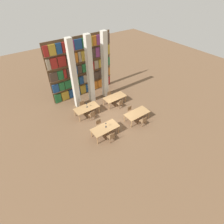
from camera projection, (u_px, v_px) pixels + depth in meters
name	position (u px, v px, depth m)	size (l,w,h in m)	color
ground_plane	(111.00, 117.00, 14.75)	(40.00, 40.00, 0.00)	brown
bookshelf_bank	(82.00, 68.00, 15.94)	(6.24, 0.35, 5.50)	brown
pillar_left	(74.00, 76.00, 14.07)	(0.44, 0.44, 6.00)	beige
pillar_center	(90.00, 71.00, 14.75)	(0.44, 0.44, 6.00)	beige
pillar_right	(105.00, 67.00, 15.42)	(0.44, 0.44, 6.00)	beige
reading_table_0	(105.00, 128.00, 12.79)	(2.04, 1.00, 0.73)	tan
chair_0	(111.00, 137.00, 12.41)	(0.42, 0.40, 0.87)	olive
chair_1	(99.00, 124.00, 13.39)	(0.42, 0.40, 0.87)	olive
desk_lamp_0	(106.00, 124.00, 12.62)	(0.14, 0.14, 0.43)	#232328
reading_table_1	(137.00, 114.00, 14.08)	(2.04, 1.00, 0.73)	tan
chair_2	(143.00, 121.00, 13.69)	(0.42, 0.40, 0.87)	olive
chair_3	(130.00, 111.00, 14.67)	(0.42, 0.40, 0.87)	olive
reading_table_2	(87.00, 108.00, 14.61)	(2.04, 1.00, 0.73)	tan
chair_4	(92.00, 115.00, 14.25)	(0.42, 0.40, 0.87)	olive
chair_5	(83.00, 105.00, 15.23)	(0.42, 0.40, 0.87)	olive
desk_lamp_1	(87.00, 105.00, 14.45)	(0.14, 0.14, 0.40)	#232328
reading_table_3	(115.00, 97.00, 15.83)	(2.04, 1.00, 0.73)	tan
chair_6	(120.00, 103.00, 15.46)	(0.42, 0.40, 0.87)	olive
chair_7	(110.00, 95.00, 16.44)	(0.42, 0.40, 0.87)	olive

